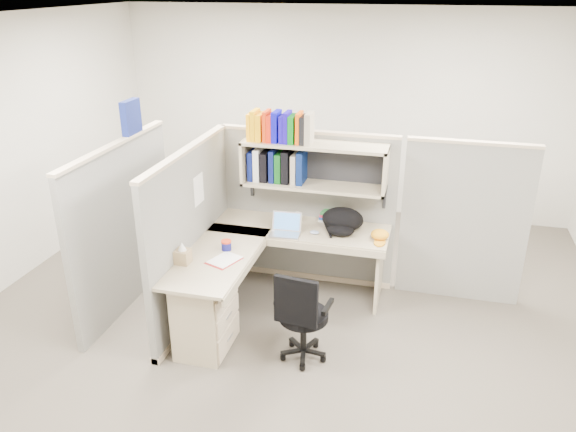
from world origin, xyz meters
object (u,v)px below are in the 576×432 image
(laptop, at_px, (285,225))
(backpack, at_px, (342,221))
(desk, at_px, (233,291))
(snack_canister, at_px, (226,245))
(task_chair, at_px, (302,329))

(laptop, xyz_separation_m, backpack, (0.52, 0.19, 0.02))
(desk, xyz_separation_m, laptop, (0.31, 0.66, 0.39))
(desk, distance_m, backpack, 1.24)
(backpack, bearing_deg, snack_canister, -150.48)
(desk, xyz_separation_m, snack_canister, (-0.12, 0.21, 0.34))
(desk, relative_size, snack_canister, 18.64)
(laptop, relative_size, snack_canister, 3.04)
(laptop, distance_m, backpack, 0.55)
(backpack, bearing_deg, laptop, -164.42)
(task_chair, bearing_deg, backpack, 82.95)
(desk, bearing_deg, backpack, 45.70)
(desk, bearing_deg, snack_canister, 120.25)
(backpack, height_order, task_chair, backpack)
(backpack, distance_m, task_chair, 1.21)
(desk, bearing_deg, task_chair, -18.70)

